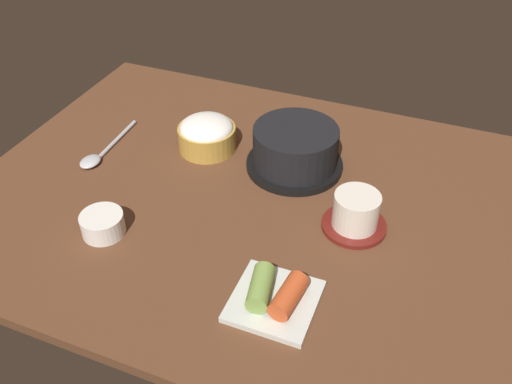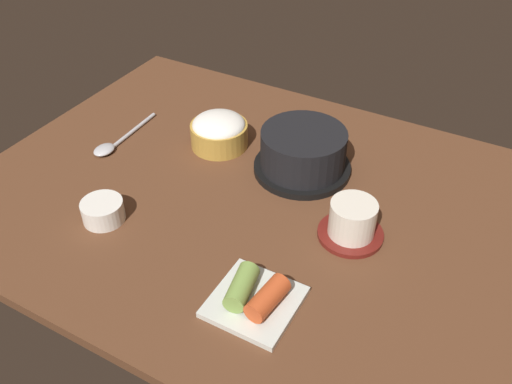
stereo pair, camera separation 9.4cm
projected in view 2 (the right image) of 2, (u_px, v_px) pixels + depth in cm
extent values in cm
cube|color=#56331E|center=(252.00, 200.00, 98.93)|extent=(100.00, 76.00, 2.00)
cylinder|color=black|center=(302.00, 167.00, 103.81)|extent=(18.35, 18.35, 1.26)
cylinder|color=black|center=(303.00, 149.00, 101.16)|extent=(15.89, 15.89, 7.19)
cylinder|color=#D15619|center=(304.00, 134.00, 99.08)|extent=(13.99, 13.99, 0.60)
cylinder|color=#B78C38|center=(219.00, 135.00, 109.31)|extent=(11.40, 11.40, 4.79)
ellipsoid|color=white|center=(219.00, 125.00, 107.80)|extent=(10.49, 10.49, 3.99)
cylinder|color=maroon|center=(350.00, 234.00, 89.95)|extent=(10.85, 10.85, 0.80)
cylinder|color=silver|center=(353.00, 219.00, 87.83)|extent=(7.60, 7.60, 5.92)
cylinder|color=#C6D18C|center=(354.00, 206.00, 86.16)|extent=(6.46, 6.46, 0.40)
cube|color=silver|center=(255.00, 302.00, 78.75)|extent=(12.06, 12.06, 1.00)
cylinder|color=#7A9E47|center=(242.00, 287.00, 78.22)|extent=(4.52, 7.72, 3.21)
cylinder|color=#C64C23|center=(268.00, 298.00, 76.62)|extent=(4.02, 7.56, 3.21)
cylinder|color=white|center=(103.00, 211.00, 92.22)|extent=(7.12, 7.12, 3.67)
cylinder|color=brown|center=(101.00, 204.00, 91.25)|extent=(5.84, 5.84, 0.50)
cylinder|color=#B7B7BC|center=(131.00, 132.00, 113.78)|extent=(1.38, 16.01, 0.80)
ellipsoid|color=#B7B7BC|center=(104.00, 150.00, 108.26)|extent=(3.60, 4.68, 1.26)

